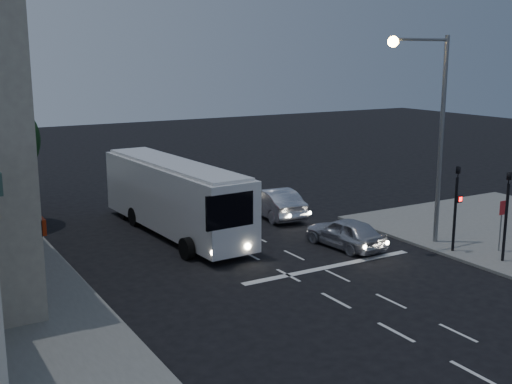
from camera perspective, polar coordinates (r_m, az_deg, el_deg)
ground at (r=23.34m, az=5.61°, el=-8.80°), size 120.00×120.00×0.00m
road_markings at (r=26.59m, az=3.66°, el=-6.12°), size 8.00×30.55×0.01m
tour_bus at (r=30.31m, az=-7.28°, el=-0.29°), size 2.95×11.30×3.44m
car_suv at (r=28.41m, az=7.95°, el=-3.60°), size 1.97×4.11×1.35m
car_sedan_a at (r=33.45m, az=1.59°, el=-0.94°), size 2.13×4.80×1.53m
car_sedan_b at (r=37.46m, az=-3.31°, el=0.30°), size 2.70×4.84×1.32m
traffic_signal_main at (r=28.16m, az=17.39°, el=-0.53°), size 0.25×0.35×4.10m
traffic_signal_side at (r=27.45m, az=21.41°, el=-1.13°), size 0.18×0.15×4.10m
regulatory_sign at (r=28.98m, az=21.03°, el=-2.11°), size 0.45×0.12×2.20m
streetlight at (r=28.44m, az=15.34°, el=6.48°), size 3.32×0.44×9.00m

